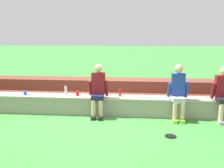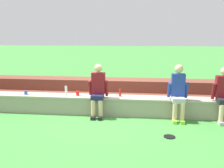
% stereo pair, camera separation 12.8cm
% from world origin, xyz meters
% --- Properties ---
extents(ground_plane, '(80.00, 80.00, 0.00)m').
position_xyz_m(ground_plane, '(0.00, 0.00, 0.00)').
color(ground_plane, '#428E3D').
extents(stone_seating_wall, '(9.66, 0.50, 0.50)m').
position_xyz_m(stone_seating_wall, '(0.00, 0.23, 0.27)').
color(stone_seating_wall, gray).
rests_on(stone_seating_wall, ground).
extents(brick_bleachers, '(12.55, 1.37, 0.72)m').
position_xyz_m(brick_bleachers, '(0.00, 1.42, 0.30)').
color(brick_bleachers, brown).
rests_on(brick_bleachers, ground).
extents(person_left_of_center, '(0.52, 0.54, 1.39)m').
position_xyz_m(person_left_of_center, '(-0.09, 0.01, 0.74)').
color(person_left_of_center, '#DBAD89').
rests_on(person_left_of_center, ground).
extents(person_center, '(0.51, 0.57, 1.41)m').
position_xyz_m(person_center, '(1.96, -0.02, 0.75)').
color(person_center, '#DBAD89').
rests_on(person_center, ground).
extents(person_right_of_center, '(0.56, 0.58, 1.37)m').
position_xyz_m(person_right_of_center, '(3.07, -0.01, 0.73)').
color(person_right_of_center, beige).
rests_on(person_right_of_center, ground).
extents(water_bottle_mid_left, '(0.06, 0.06, 0.28)m').
position_xyz_m(water_bottle_mid_left, '(-1.04, 0.28, 0.63)').
color(water_bottle_mid_left, silver).
rests_on(water_bottle_mid_left, stone_seating_wall).
extents(water_bottle_near_left, '(0.06, 0.06, 0.21)m').
position_xyz_m(water_bottle_near_left, '(0.47, 0.28, 0.60)').
color(water_bottle_near_left, red).
rests_on(water_bottle_near_left, stone_seating_wall).
extents(plastic_cup_right_end, '(0.09, 0.09, 0.12)m').
position_xyz_m(plastic_cup_right_end, '(-0.71, 0.24, 0.56)').
color(plastic_cup_right_end, red).
rests_on(plastic_cup_right_end, stone_seating_wall).
extents(plastic_cup_middle, '(0.09, 0.09, 0.10)m').
position_xyz_m(plastic_cup_middle, '(-2.18, 0.19, 0.55)').
color(plastic_cup_middle, blue).
rests_on(plastic_cup_middle, stone_seating_wall).
extents(frisbee, '(0.24, 0.24, 0.02)m').
position_xyz_m(frisbee, '(1.64, -1.17, 0.01)').
color(frisbee, black).
rests_on(frisbee, ground).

